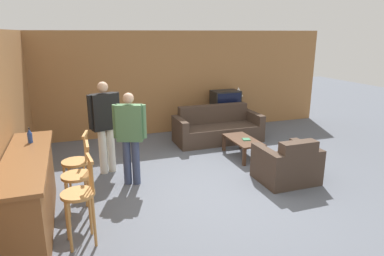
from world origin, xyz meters
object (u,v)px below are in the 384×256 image
Objects in this scene: person_by_counter at (130,134)px; bar_chair_mid at (78,181)px; bar_chair_near at (80,200)px; couch_far at (217,129)px; coffee_table at (243,142)px; armchair_near at (287,165)px; tv_unit at (225,119)px; bottle at (30,136)px; bar_chair_far at (77,167)px; tv at (225,99)px; table_lamp at (238,92)px; book_on_table at (246,139)px; person_by_window at (105,123)px.

bar_chair_mid is at bearing -132.56° from person_by_counter.
person_by_counter reaches higher than bar_chair_near.
coffee_table is (0.07, -1.19, 0.03)m from couch_far.
couch_far is 2.14× the size of armchair_near.
bar_chair_mid reaches higher than tv_unit.
bottle is (-0.59, 0.58, 0.53)m from bar_chair_mid.
bar_chair_mid reaches higher than armchair_near.
couch_far is at bearing 33.75° from bar_chair_far.
bar_chair_far is 4.85m from tv.
couch_far is at bearing -140.50° from table_lamp.
bar_chair_near is 1.15× the size of armchair_near.
coffee_table is 0.10m from book_on_table.
tv_unit is 2.08m from book_on_table.
bar_chair_mid is at bearing -140.19° from couch_far.
bottle is at bearing -166.49° from coffee_table.
person_by_window is at bearing 63.24° from bar_chair_far.
person_by_counter is at bearing -168.67° from book_on_table.
tv_unit is at bearing 75.90° from coffee_table.
bottle is at bearing -146.66° from tv.
person_by_window is at bearing -158.08° from couch_far.
book_on_table is (-0.45, -2.03, 0.08)m from tv_unit.
bar_chair_far is at bearing -154.26° from person_by_counter.
bar_chair_near is 5.60m from tv_unit.
armchair_near is 5.08× the size of book_on_table.
coffee_table is (3.34, 2.10, -0.27)m from bar_chair_near.
bar_chair_far is 3.49m from coffee_table.
bottle reaches higher than tv_unit.
person_by_window reaches higher than bar_chair_near.
couch_far is at bearing 28.99° from bottle.
armchair_near is at bearing 11.60° from bar_chair_near.
book_on_table is at bearing -102.58° from tv.
couch_far is at bearing 21.92° from person_by_window.
armchair_near is at bearing -95.90° from tv_unit.
couch_far is 1.30× the size of person_by_counter.
tv_unit is 3.93m from person_by_counter.
bar_chair_near and bar_chair_mid have the same top height.
armchair_near is 1.33m from book_on_table.
bar_chair_mid is at bearing 89.99° from bar_chair_near.
couch_far is at bearing -126.08° from tv_unit.
coffee_table is 2.10m from tv.
book_on_table is (3.38, 0.93, -0.20)m from bar_chair_far.
bar_chair_far is at bearing -163.50° from coffee_table.
person_by_window reaches higher than armchair_near.
bar_chair_mid is at bearing -137.60° from tv_unit.
table_lamp is 4.11m from person_by_window.
tv_unit is at bearing 46.74° from bar_chair_near.
bar_chair_near is 1.00× the size of bar_chair_far.
bottle is (-3.86, -2.14, 0.83)m from couch_far.
table_lamp is (0.83, 2.03, 0.62)m from book_on_table.
bar_chair_mid reaches higher than couch_far.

